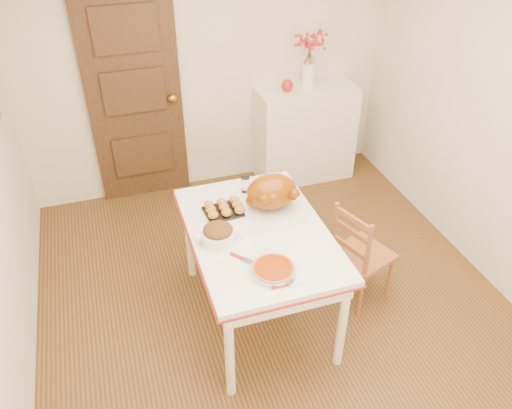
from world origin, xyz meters
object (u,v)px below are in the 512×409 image
object	(u,v)px
chair_oak	(363,252)
pumpkin_pie	(273,269)
sideboard	(305,134)
kitchen_table	(258,275)
turkey_platter	(272,193)

from	to	relation	value
chair_oak	pumpkin_pie	size ratio (longest dim) A/B	3.12
sideboard	chair_oak	xyz separation A→B (m)	(-0.27, -1.79, -0.06)
kitchen_table	pumpkin_pie	xyz separation A→B (m)	(-0.04, -0.41, 0.43)
chair_oak	pumpkin_pie	bearing A→B (deg)	93.86
chair_oak	turkey_platter	distance (m)	0.85
kitchen_table	chair_oak	size ratio (longest dim) A/B	1.56
kitchen_table	pumpkin_pie	distance (m)	0.60
kitchen_table	pumpkin_pie	size ratio (longest dim) A/B	4.88
sideboard	chair_oak	bearing A→B (deg)	-98.55
turkey_platter	kitchen_table	bearing A→B (deg)	-146.35
pumpkin_pie	turkey_platter	bearing A→B (deg)	71.43
kitchen_table	chair_oak	xyz separation A→B (m)	(0.81, -0.04, 0.03)
turkey_platter	pumpkin_pie	size ratio (longest dim) A/B	1.52
sideboard	chair_oak	distance (m)	1.81
sideboard	pumpkin_pie	size ratio (longest dim) A/B	3.56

